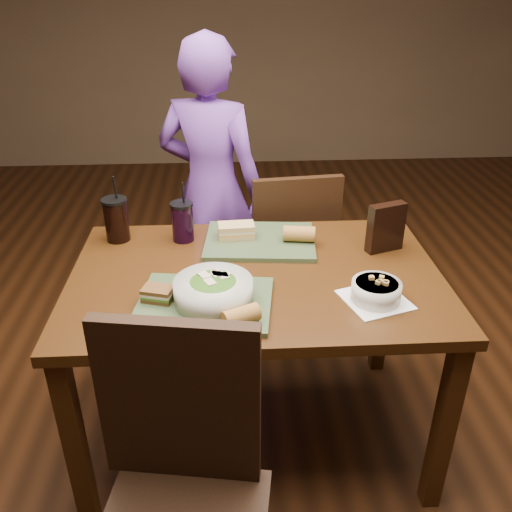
% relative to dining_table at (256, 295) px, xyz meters
% --- Properties ---
extents(ground, '(6.00, 6.00, 0.00)m').
position_rel_dining_table_xyz_m(ground, '(0.00, 0.00, -0.66)').
color(ground, '#381C0B').
rests_on(ground, ground).
extents(dining_table, '(1.30, 0.85, 0.75)m').
position_rel_dining_table_xyz_m(dining_table, '(0.00, 0.00, 0.00)').
color(dining_table, '#3F220C').
rests_on(dining_table, ground).
extents(chair_near, '(0.48, 0.48, 0.97)m').
position_rel_dining_table_xyz_m(chair_near, '(-0.23, -0.69, -0.12)').
color(chair_near, black).
rests_on(chair_near, ground).
extents(chair_far, '(0.44, 0.44, 0.91)m').
position_rel_dining_table_xyz_m(chair_far, '(0.21, 0.61, -0.15)').
color(chair_far, black).
rests_on(chair_far, ground).
extents(diner, '(0.63, 0.52, 1.47)m').
position_rel_dining_table_xyz_m(diner, '(-0.17, 0.86, 0.07)').
color(diner, '#6E3A9F').
rests_on(diner, ground).
extents(tray_near, '(0.46, 0.37, 0.02)m').
position_rel_dining_table_xyz_m(tray_near, '(-0.17, -0.19, 0.10)').
color(tray_near, '#394C2D').
rests_on(tray_near, dining_table).
extents(tray_far, '(0.45, 0.36, 0.02)m').
position_rel_dining_table_xyz_m(tray_far, '(0.03, 0.24, 0.10)').
color(tray_far, '#394C2D').
rests_on(tray_far, dining_table).
extents(salad_bowl, '(0.25, 0.25, 0.08)m').
position_rel_dining_table_xyz_m(salad_bowl, '(-0.15, -0.20, 0.15)').
color(salad_bowl, silver).
rests_on(salad_bowl, tray_near).
extents(soup_bowl, '(0.24, 0.24, 0.08)m').
position_rel_dining_table_xyz_m(soup_bowl, '(0.37, -0.19, 0.13)').
color(soup_bowl, white).
rests_on(soup_bowl, dining_table).
extents(sandwich_near, '(0.11, 0.09, 0.04)m').
position_rel_dining_table_xyz_m(sandwich_near, '(-0.32, -0.18, 0.13)').
color(sandwich_near, '#593819').
rests_on(sandwich_near, tray_near).
extents(sandwich_far, '(0.14, 0.08, 0.06)m').
position_rel_dining_table_xyz_m(sandwich_far, '(-0.06, 0.26, 0.14)').
color(sandwich_far, tan).
rests_on(sandwich_far, tray_far).
extents(baguette_near, '(0.12, 0.10, 0.05)m').
position_rel_dining_table_xyz_m(baguette_near, '(-0.06, -0.32, 0.14)').
color(baguette_near, '#AD7533').
rests_on(baguette_near, tray_near).
extents(baguette_far, '(0.13, 0.08, 0.06)m').
position_rel_dining_table_xyz_m(baguette_far, '(0.18, 0.21, 0.14)').
color(baguette_far, '#AD7533').
rests_on(baguette_far, tray_far).
extents(cup_cola, '(0.10, 0.10, 0.27)m').
position_rel_dining_table_xyz_m(cup_cola, '(-0.52, 0.30, 0.18)').
color(cup_cola, black).
rests_on(cup_cola, dining_table).
extents(cup_berry, '(0.09, 0.09, 0.24)m').
position_rel_dining_table_xyz_m(cup_berry, '(-0.27, 0.28, 0.17)').
color(cup_berry, black).
rests_on(cup_berry, dining_table).
extents(chip_bag, '(0.15, 0.09, 0.19)m').
position_rel_dining_table_xyz_m(chip_bag, '(0.49, 0.15, 0.18)').
color(chip_bag, black).
rests_on(chip_bag, dining_table).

